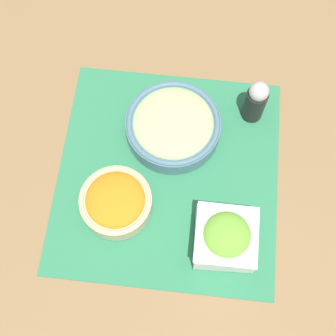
{
  "coord_description": "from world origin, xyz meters",
  "views": [
    {
      "loc": [
        0.04,
        -0.33,
        0.89
      ],
      "look_at": [
        0.0,
        0.0,
        0.03
      ],
      "focal_mm": 50.0,
      "sensor_mm": 36.0,
      "label": 1
    }
  ],
  "objects": [
    {
      "name": "carrot_bowl",
      "position": [
        -0.09,
        -0.08,
        0.03
      ],
      "size": [
        0.14,
        0.14,
        0.06
      ],
      "color": "#C6B28E",
      "rests_on": "placemat"
    },
    {
      "name": "cucumber_bowl",
      "position": [
        0.0,
        0.09,
        0.03
      ],
      "size": [
        0.2,
        0.2,
        0.06
      ],
      "color": "slate",
      "rests_on": "placemat"
    },
    {
      "name": "pepper_shaker",
      "position": [
        0.16,
        0.16,
        0.06
      ],
      "size": [
        0.04,
        0.04,
        0.11
      ],
      "color": "black",
      "rests_on": "placemat"
    },
    {
      "name": "placemat",
      "position": [
        0.0,
        0.0,
        0.0
      ],
      "size": [
        0.44,
        0.46,
        0.0
      ],
      "color": "#2D7A51",
      "rests_on": "ground_plane"
    },
    {
      "name": "ground_plane",
      "position": [
        0.0,
        0.0,
        0.0
      ],
      "size": [
        3.0,
        3.0,
        0.0
      ],
      "primitive_type": "plane",
      "color": "olive"
    },
    {
      "name": "lettuce_bowl",
      "position": [
        0.12,
        -0.13,
        0.05
      ],
      "size": [
        0.12,
        0.12,
        0.08
      ],
      "color": "white",
      "rests_on": "placemat"
    }
  ]
}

